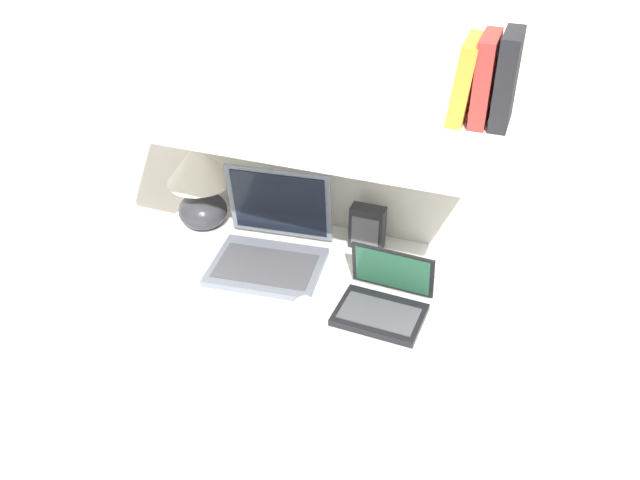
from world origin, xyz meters
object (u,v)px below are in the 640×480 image
table_lamp (200,180)px  computer_mouse (302,307)px  book_black (507,80)px  book_red (485,79)px  laptop_small (384,301)px  laptop_large (271,245)px  book_orange (466,80)px  router_box (367,227)px

table_lamp → computer_mouse: bearing=-32.8°
book_black → book_red: 0.05m
table_lamp → laptop_small: bearing=-18.2°
laptop_large → computer_mouse: laptop_large is taller
laptop_small → book_orange: book_orange is taller
laptop_large → book_orange: bearing=-3.1°
laptop_small → book_black: book_black is taller
table_lamp → book_black: (0.89, -0.13, 0.50)m
book_black → router_box: bearing=150.8°
table_lamp → book_black: 1.03m
computer_mouse → table_lamp: bearing=147.2°
book_red → book_orange: 0.04m
table_lamp → book_black: book_black is taller
book_red → book_orange: book_red is taller
laptop_large → book_black: (0.61, -0.03, 0.61)m
laptop_large → laptop_small: size_ratio=1.45×
router_box → book_orange: book_orange is taller
laptop_small → book_black: (0.22, 0.09, 0.63)m
laptop_large → book_orange: 0.79m
computer_mouse → book_orange: size_ratio=0.53×
computer_mouse → router_box: 0.38m
computer_mouse → book_red: 0.77m
table_lamp → book_orange: (0.80, -0.13, 0.49)m
router_box → book_red: bearing=-32.8°
laptop_large → book_black: bearing=-2.6°
table_lamp → laptop_large: table_lamp is taller
book_red → router_box: bearing=147.2°
laptop_small → computer_mouse: (-0.21, -0.08, -0.02)m
computer_mouse → book_orange: book_orange is taller
laptop_small → table_lamp: bearing=161.8°
book_orange → router_box: bearing=143.3°
laptop_large → laptop_small: (0.38, -0.12, -0.02)m
laptop_small → computer_mouse: bearing=-160.0°
book_red → laptop_large: bearing=177.2°
table_lamp → book_black: bearing=-8.4°
laptop_large → laptop_small: bearing=-16.7°
table_lamp → book_red: 0.99m
table_lamp → router_box: size_ratio=2.12×
laptop_large → book_black: 0.86m
table_lamp → laptop_small: (0.67, -0.22, -0.13)m
table_lamp → laptop_large: bearing=-20.1°
book_red → book_orange: (-0.04, 0.00, -0.01)m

